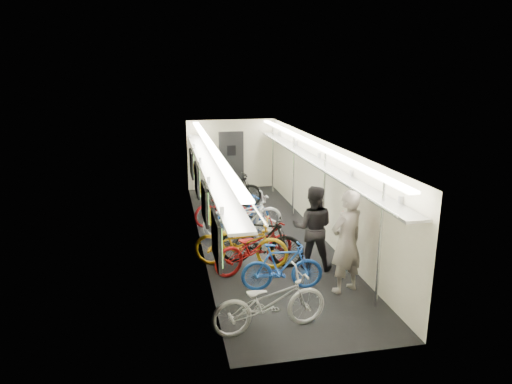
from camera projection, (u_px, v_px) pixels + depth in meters
name	position (u px, v px, depth m)	size (l,w,h in m)	color
train_car_shell	(241.00, 167.00, 11.55)	(10.00, 10.00, 10.00)	black
bicycle_0	(270.00, 302.00, 7.18)	(0.66, 1.89, 0.99)	#B3B4B8
bicycle_1	(282.00, 267.00, 8.53)	(0.44, 1.55, 0.93)	#1D4DAF
bicycle_2	(255.00, 247.00, 9.39)	(0.66, 1.90, 1.00)	maroon
bicycle_3	(260.00, 241.00, 9.58)	(0.52, 1.85, 1.11)	black
bicycle_4	(241.00, 243.00, 9.54)	(0.70, 2.00, 1.05)	orange
bicycle_5	(247.00, 224.00, 10.82)	(0.46, 1.64, 0.99)	white
bicycle_6	(243.00, 215.00, 11.35)	(0.71, 2.03, 1.06)	silver
bicycle_7	(241.00, 216.00, 11.32)	(0.49, 1.74, 1.04)	navy
bicycle_8	(224.00, 206.00, 12.31)	(0.64, 1.84, 0.97)	#9D1113
bicycle_9	(232.00, 191.00, 13.53)	(0.52, 1.84, 1.11)	black
passenger_near	(346.00, 242.00, 8.35)	(0.72, 0.47, 1.96)	gray
passenger_mid	(313.00, 228.00, 9.39)	(0.86, 0.67, 1.77)	black
backpack	(349.00, 222.00, 8.53)	(0.26, 0.14, 0.38)	#B32011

